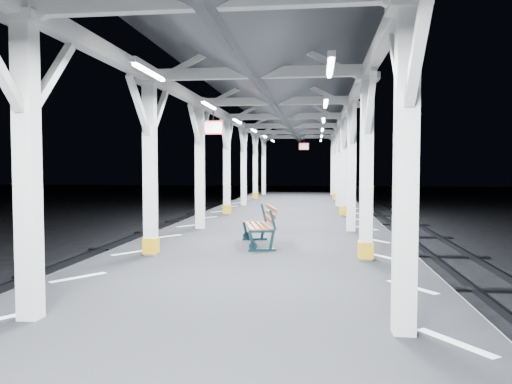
# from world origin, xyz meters

# --- Properties ---
(ground) EXTENTS (120.00, 120.00, 0.00)m
(ground) POSITION_xyz_m (0.00, 0.00, 0.00)
(ground) COLOR black
(ground) RESTS_ON ground
(platform) EXTENTS (6.00, 50.00, 1.00)m
(platform) POSITION_xyz_m (0.00, 0.00, 0.50)
(platform) COLOR black
(platform) RESTS_ON ground
(hazard_stripes_left) EXTENTS (1.00, 48.00, 0.01)m
(hazard_stripes_left) POSITION_xyz_m (-2.45, 0.00, 1.00)
(hazard_stripes_left) COLOR silver
(hazard_stripes_left) RESTS_ON platform
(hazard_stripes_right) EXTENTS (1.00, 48.00, 0.01)m
(hazard_stripes_right) POSITION_xyz_m (2.45, 0.00, 1.00)
(hazard_stripes_right) COLOR silver
(hazard_stripes_right) RESTS_ON platform
(canopy) EXTENTS (5.40, 49.00, 4.65)m
(canopy) POSITION_xyz_m (0.00, -0.02, 4.56)
(canopy) COLOR silver
(canopy) RESTS_ON platform
(bench_mid) EXTENTS (0.90, 1.64, 0.84)m
(bench_mid) POSITION_xyz_m (-0.02, 3.37, 1.45)
(bench_mid) COLOR #10262D
(bench_mid) RESTS_ON platform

